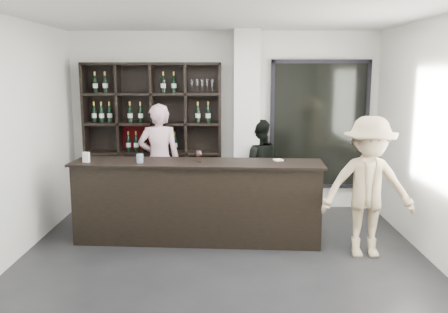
{
  "coord_description": "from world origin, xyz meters",
  "views": [
    {
      "loc": [
        0.05,
        -5.02,
        2.24
      ],
      "look_at": [
        0.01,
        1.1,
        1.16
      ],
      "focal_mm": 38.0,
      "sensor_mm": 36.0,
      "label": 1
    }
  ],
  "objects_px": {
    "wine_shelf": "(153,138)",
    "tasting_counter": "(197,201)",
    "customer": "(368,187)",
    "taster_pink": "(159,160)",
    "taster_black": "(258,167)"
  },
  "relations": [
    {
      "from": "wine_shelf",
      "to": "tasting_counter",
      "type": "height_order",
      "value": "wine_shelf"
    },
    {
      "from": "wine_shelf",
      "to": "customer",
      "type": "distance_m",
      "value": 3.54
    },
    {
      "from": "tasting_counter",
      "to": "taster_pink",
      "type": "height_order",
      "value": "taster_pink"
    },
    {
      "from": "tasting_counter",
      "to": "taster_pink",
      "type": "bearing_deg",
      "value": 122.95
    },
    {
      "from": "taster_pink",
      "to": "taster_black",
      "type": "xyz_separation_m",
      "value": [
        1.55,
        0.13,
        -0.13
      ]
    },
    {
      "from": "taster_pink",
      "to": "taster_black",
      "type": "height_order",
      "value": "taster_pink"
    },
    {
      "from": "taster_pink",
      "to": "taster_black",
      "type": "relative_size",
      "value": 1.17
    },
    {
      "from": "tasting_counter",
      "to": "taster_black",
      "type": "distance_m",
      "value": 1.59
    },
    {
      "from": "taster_pink",
      "to": "tasting_counter",
      "type": "bearing_deg",
      "value": 113.62
    },
    {
      "from": "tasting_counter",
      "to": "customer",
      "type": "bearing_deg",
      "value": -10.31
    },
    {
      "from": "wine_shelf",
      "to": "customer",
      "type": "height_order",
      "value": "wine_shelf"
    },
    {
      "from": "tasting_counter",
      "to": "wine_shelf",
      "type": "bearing_deg",
      "value": 121.96
    },
    {
      "from": "wine_shelf",
      "to": "tasting_counter",
      "type": "xyz_separation_m",
      "value": [
        0.8,
        -1.47,
        -0.65
      ]
    },
    {
      "from": "wine_shelf",
      "to": "taster_pink",
      "type": "xyz_separation_m",
      "value": [
        0.13,
        -0.29,
        -0.31
      ]
    },
    {
      "from": "taster_black",
      "to": "customer",
      "type": "relative_size",
      "value": 0.88
    }
  ]
}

